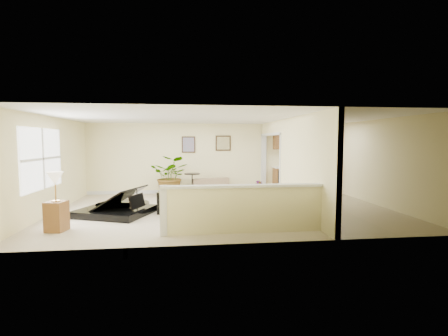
{
  "coord_description": "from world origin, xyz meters",
  "views": [
    {
      "loc": [
        -1.05,
        -8.72,
        1.87
      ],
      "look_at": [
        0.03,
        0.4,
        1.11
      ],
      "focal_mm": 26.0,
      "sensor_mm": 36.0,
      "label": 1
    }
  ],
  "objects": [
    {
      "name": "loveseat",
      "position": [
        -0.1,
        2.33,
        0.29
      ],
      "size": [
        1.51,
        1.08,
        0.75
      ],
      "rotation": [
        0.0,
        0.0,
        0.27
      ],
      "color": "tan",
      "rests_on": "floor"
    },
    {
      "name": "front_wall",
      "position": [
        0.0,
        -3.0,
        1.25
      ],
      "size": [
        9.0,
        0.04,
        2.5
      ],
      "primitive_type": "cube",
      "color": "#F2E6A5",
      "rests_on": "floor"
    },
    {
      "name": "wall_art_left",
      "position": [
        -0.95,
        2.97,
        1.75
      ],
      "size": [
        0.48,
        0.04,
        0.58
      ],
      "color": "#332212",
      "rests_on": "back_wall"
    },
    {
      "name": "back_wall",
      "position": [
        0.0,
        3.0,
        1.25
      ],
      "size": [
        9.0,
        0.04,
        2.5
      ],
      "primitive_type": "cube",
      "color": "#F2E6A5",
      "rests_on": "floor"
    },
    {
      "name": "lamp_stand",
      "position": [
        -3.74,
        -1.72,
        0.53
      ],
      "size": [
        0.44,
        0.44,
        1.24
      ],
      "color": "brown",
      "rests_on": "floor"
    },
    {
      "name": "small_plant",
      "position": [
        1.45,
        2.17,
        0.22
      ],
      "size": [
        0.35,
        0.35,
        0.51
      ],
      "color": "black",
      "rests_on": "floor"
    },
    {
      "name": "floor",
      "position": [
        0.0,
        0.0,
        0.0
      ],
      "size": [
        9.0,
        9.0,
        0.0
      ],
      "primitive_type": "plane",
      "color": "beige",
      "rests_on": "ground"
    },
    {
      "name": "pony_half_wall",
      "position": [
        0.08,
        -2.3,
        0.52
      ],
      "size": [
        3.42,
        0.22,
        1.0
      ],
      "color": "#F2E6A5",
      "rests_on": "floor"
    },
    {
      "name": "left_window",
      "position": [
        -4.49,
        -0.5,
        1.45
      ],
      "size": [
        0.05,
        2.15,
        1.45
      ],
      "primitive_type": "cube",
      "color": "white",
      "rests_on": "left_wall"
    },
    {
      "name": "piano_bench",
      "position": [
        -1.55,
        -0.04,
        0.28
      ],
      "size": [
        0.49,
        0.88,
        0.57
      ],
      "primitive_type": "cube",
      "rotation": [
        0.0,
        0.0,
        -0.07
      ],
      "color": "black",
      "rests_on": "floor"
    },
    {
      "name": "accent_table",
      "position": [
        -0.84,
        2.34,
        0.5
      ],
      "size": [
        0.53,
        0.53,
        0.77
      ],
      "color": "black",
      "rests_on": "floor"
    },
    {
      "name": "left_wall",
      "position": [
        -4.5,
        0.0,
        1.25
      ],
      "size": [
        0.04,
        6.0,
        2.5
      ],
      "primitive_type": "cube",
      "color": "#F2E6A5",
      "rests_on": "floor"
    },
    {
      "name": "interior_partition",
      "position": [
        1.8,
        0.25,
        1.22
      ],
      "size": [
        0.18,
        5.99,
        2.5
      ],
      "color": "#F2E6A5",
      "rests_on": "floor"
    },
    {
      "name": "right_wall",
      "position": [
        4.5,
        0.0,
        1.25
      ],
      "size": [
        0.04,
        6.0,
        2.5
      ],
      "primitive_type": "cube",
      "color": "#F2E6A5",
      "rests_on": "floor"
    },
    {
      "name": "kitchen_vinyl",
      "position": [
        3.15,
        0.0,
        0.0
      ],
      "size": [
        2.7,
        6.0,
        0.01
      ],
      "primitive_type": "cube",
      "color": "gray",
      "rests_on": "floor"
    },
    {
      "name": "ceiling",
      "position": [
        0.0,
        0.0,
        2.5
      ],
      "size": [
        9.0,
        6.0,
        0.04
      ],
      "primitive_type": "cube",
      "color": "silver",
      "rests_on": "back_wall"
    },
    {
      "name": "piano",
      "position": [
        -2.9,
        -0.16,
        0.66
      ],
      "size": [
        2.35,
        2.31,
        1.58
      ],
      "rotation": [
        0.0,
        0.0,
        -0.38
      ],
      "color": "black",
      "rests_on": "floor"
    },
    {
      "name": "kitchen_cabinets",
      "position": [
        3.19,
        2.73,
        0.87
      ],
      "size": [
        2.36,
        0.65,
        2.33
      ],
      "color": "brown",
      "rests_on": "floor"
    },
    {
      "name": "palm_plant",
      "position": [
        -1.55,
        2.35,
        0.68
      ],
      "size": [
        1.49,
        1.37,
        1.39
      ],
      "color": "black",
      "rests_on": "floor"
    },
    {
      "name": "wall_mirror",
      "position": [
        0.3,
        2.97,
        1.8
      ],
      "size": [
        0.55,
        0.04,
        0.55
      ],
      "color": "#332212",
      "rests_on": "back_wall"
    }
  ]
}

